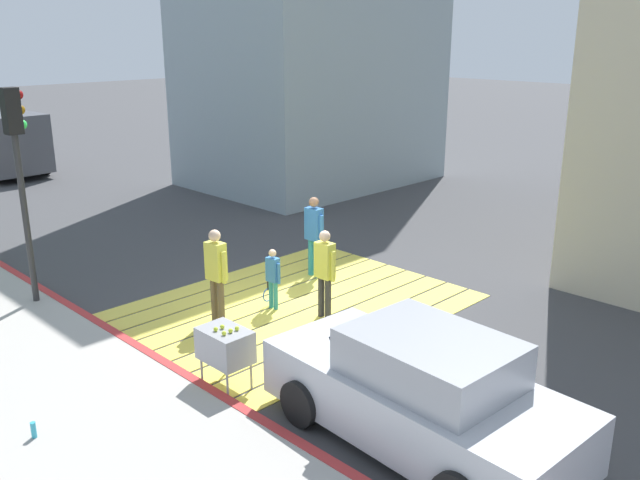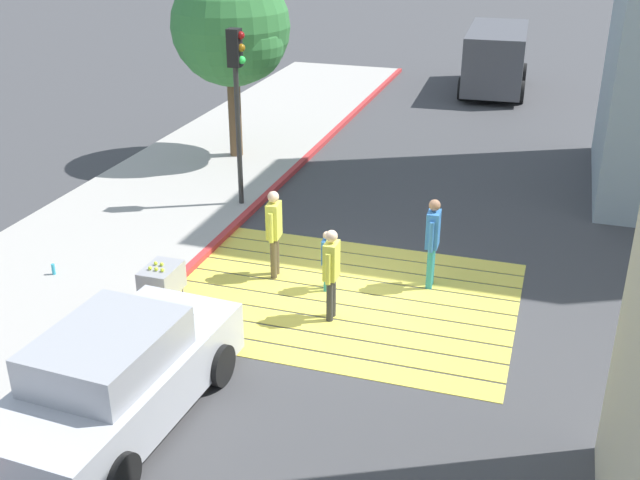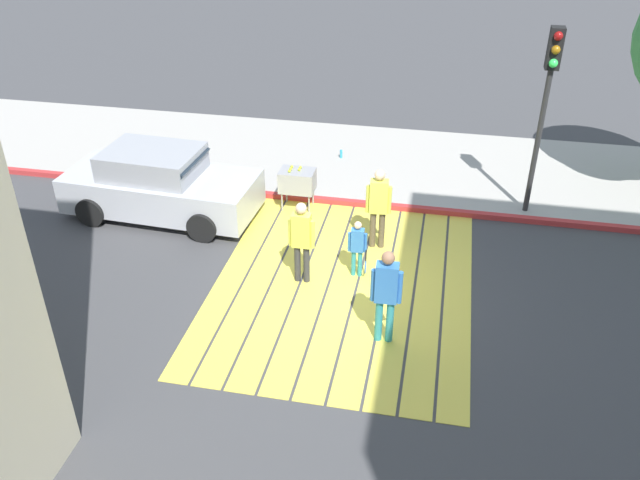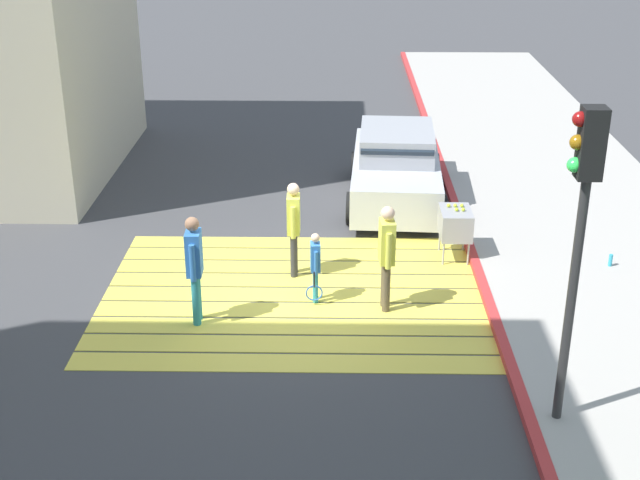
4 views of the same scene
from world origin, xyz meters
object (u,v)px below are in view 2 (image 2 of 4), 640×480
at_px(street_tree, 234,30).
at_px(pedestrian_adult_trailing, 274,228).
at_px(car_parked_near_curb, 117,379).
at_px(van_down_street, 496,58).
at_px(traffic_light_corner, 237,83).
at_px(pedestrian_child_with_racket, 327,258).
at_px(tennis_ball_cart, 162,280).
at_px(water_bottle, 53,269).
at_px(pedestrian_adult_side, 433,237).
at_px(pedestrian_adult_lead, 331,268).

bearing_deg(street_tree, pedestrian_adult_trailing, -61.38).
xyz_separation_m(car_parked_near_curb, van_down_street, (2.91, 22.14, 0.54)).
bearing_deg(traffic_light_corner, pedestrian_child_with_racket, -46.89).
distance_m(traffic_light_corner, tennis_ball_cart, 5.74).
xyz_separation_m(water_bottle, pedestrian_adult_trailing, (4.09, 1.47, 0.82)).
height_order(traffic_light_corner, water_bottle, traffic_light_corner).
height_order(tennis_ball_cart, pedestrian_adult_side, pedestrian_adult_side).
bearing_deg(pedestrian_adult_lead, car_parked_near_curb, -118.38).
distance_m(street_tree, pedestrian_child_with_racket, 8.75).
height_order(van_down_street, pedestrian_adult_trailing, van_down_street).
bearing_deg(van_down_street, pedestrian_adult_side, -88.05).
height_order(pedestrian_adult_lead, pedestrian_adult_trailing, pedestrian_adult_trailing).
relative_size(van_down_street, street_tree, 1.00).
relative_size(car_parked_near_curb, traffic_light_corner, 1.04).
xyz_separation_m(pedestrian_adult_trailing, pedestrian_adult_side, (3.00, 0.50, 0.00)).
bearing_deg(pedestrian_adult_lead, traffic_light_corner, 129.03).
xyz_separation_m(van_down_street, pedestrian_child_with_racket, (-1.29, -17.39, -0.59)).
distance_m(van_down_street, pedestrian_child_with_racket, 17.45).
relative_size(traffic_light_corner, tennis_ball_cart, 4.17).
height_order(water_bottle, pedestrian_child_with_racket, pedestrian_child_with_racket).
xyz_separation_m(traffic_light_corner, street_tree, (-1.51, 3.36, 0.59)).
xyz_separation_m(street_tree, pedestrian_adult_trailing, (3.56, -6.53, -2.58)).
bearing_deg(pedestrian_child_with_racket, pedestrian_adult_trailing, 168.05).
distance_m(traffic_light_corner, pedestrian_adult_trailing, 4.27).
height_order(car_parked_near_curb, pedestrian_adult_side, pedestrian_adult_side).
relative_size(street_tree, water_bottle, 24.18).
distance_m(water_bottle, pedestrian_adult_trailing, 4.42).
bearing_deg(tennis_ball_cart, pedestrian_adult_side, 30.07).
height_order(traffic_light_corner, pedestrian_adult_side, traffic_light_corner).
relative_size(water_bottle, pedestrian_adult_trailing, 0.12).
bearing_deg(water_bottle, pedestrian_adult_side, 15.54).
height_order(car_parked_near_curb, pedestrian_adult_trailing, pedestrian_adult_trailing).
xyz_separation_m(street_tree, tennis_ball_cart, (2.19, -8.56, -2.93)).
xyz_separation_m(tennis_ball_cart, pedestrian_adult_trailing, (1.37, 2.03, 0.35)).
bearing_deg(van_down_street, pedestrian_adult_lead, -92.77).
relative_size(water_bottle, pedestrian_adult_side, 0.12).
distance_m(traffic_light_corner, water_bottle, 5.80).
bearing_deg(water_bottle, pedestrian_adult_trailing, 19.81).
xyz_separation_m(pedestrian_adult_trailing, pedestrian_child_with_racket, (1.15, -0.24, -0.36)).
height_order(car_parked_near_curb, tennis_ball_cart, car_parked_near_curb).
xyz_separation_m(pedestrian_adult_lead, pedestrian_child_with_racket, (-0.40, 1.02, -0.32)).
xyz_separation_m(pedestrian_adult_side, pedestrian_child_with_racket, (-1.86, -0.74, -0.37)).
distance_m(car_parked_near_curb, van_down_street, 22.34).
distance_m(traffic_light_corner, pedestrian_adult_lead, 6.06).
xyz_separation_m(car_parked_near_curb, water_bottle, (-3.62, 3.52, -0.50)).
distance_m(car_parked_near_curb, traffic_light_corner, 8.63).
bearing_deg(pedestrian_child_with_racket, pedestrian_adult_side, 21.79).
height_order(pedestrian_adult_trailing, pedestrian_adult_side, pedestrian_adult_side).
bearing_deg(pedestrian_adult_side, traffic_light_corner, 152.15).
bearing_deg(traffic_light_corner, pedestrian_adult_lead, -50.97).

